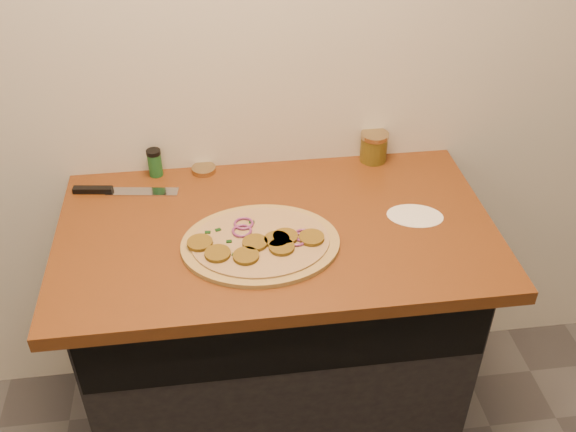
{
  "coord_description": "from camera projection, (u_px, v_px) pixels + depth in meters",
  "views": [
    {
      "loc": [
        -0.15,
        0.02,
        1.97
      ],
      "look_at": [
        0.03,
        1.39,
        0.95
      ],
      "focal_mm": 40.0,
      "sensor_mm": 36.0,
      "label": 1
    }
  ],
  "objects": [
    {
      "name": "cabinet",
      "position": [
        277.0,
        335.0,
        2.07
      ],
      "size": [
        1.1,
        0.6,
        0.86
      ],
      "primitive_type": "cube",
      "color": "black",
      "rests_on": "ground"
    },
    {
      "name": "countertop",
      "position": [
        276.0,
        231.0,
        1.78
      ],
      "size": [
        1.2,
        0.7,
        0.04
      ],
      "primitive_type": "cube",
      "color": "brown",
      "rests_on": "cabinet"
    },
    {
      "name": "pizza",
      "position": [
        261.0,
        243.0,
        1.69
      ],
      "size": [
        0.42,
        0.42,
        0.03
      ],
      "color": "tan",
      "rests_on": "countertop"
    },
    {
      "name": "chefs_knife",
      "position": [
        116.0,
        191.0,
        1.89
      ],
      "size": [
        0.31,
        0.07,
        0.02
      ],
      "color": "#B7BAC1",
      "rests_on": "countertop"
    },
    {
      "name": "mason_jar_lid",
      "position": [
        204.0,
        169.0,
        1.98
      ],
      "size": [
        0.08,
        0.08,
        0.02
      ],
      "primitive_type": "cylinder",
      "rotation": [
        0.0,
        0.0,
        -0.05
      ],
      "color": "tan",
      "rests_on": "countertop"
    },
    {
      "name": "salsa_jar",
      "position": [
        374.0,
        147.0,
        2.01
      ],
      "size": [
        0.09,
        0.09,
        0.1
      ],
      "color": "maroon",
      "rests_on": "countertop"
    },
    {
      "name": "spice_shaker",
      "position": [
        155.0,
        163.0,
        1.95
      ],
      "size": [
        0.04,
        0.04,
        0.09
      ],
      "color": "#1C5926",
      "rests_on": "countertop"
    },
    {
      "name": "flour_spill",
      "position": [
        415.0,
        216.0,
        1.8
      ],
      "size": [
        0.19,
        0.19,
        0.0
      ],
      "primitive_type": "cylinder",
      "rotation": [
        0.0,
        0.0,
        -0.24
      ],
      "color": "white",
      "rests_on": "countertop"
    }
  ]
}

